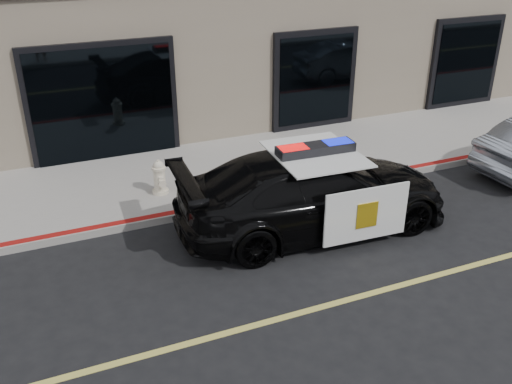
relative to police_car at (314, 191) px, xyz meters
name	(u,v)px	position (x,y,z in m)	size (l,w,h in m)	color
ground	(262,323)	(-2.01, -2.26, -0.76)	(120.00, 120.00, 0.00)	black
sidewalk_n	(169,180)	(-2.01, 2.99, -0.69)	(60.00, 3.50, 0.15)	gray
police_car	(314,191)	(0.00, 0.00, 0.00)	(2.66, 5.40, 1.70)	black
fire_hydrant	(160,178)	(-2.38, 2.26, -0.27)	(0.34, 0.47, 0.74)	#F8EACA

